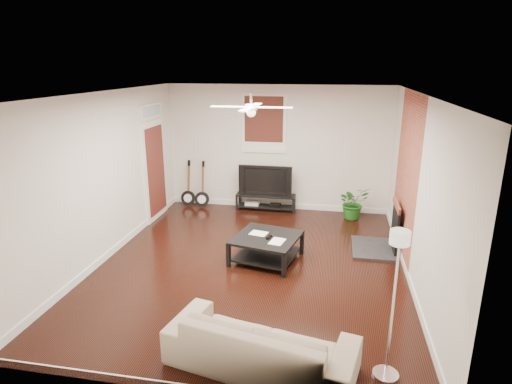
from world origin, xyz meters
TOP-DOWN VIEW (x-y plane):
  - room at (0.00, 0.00)m, footprint 5.01×6.01m
  - brick_accent at (2.49, 1.00)m, footprint 0.02×2.20m
  - fireplace at (2.20, 1.00)m, footprint 0.80×1.10m
  - window_back at (-0.30, 2.97)m, footprint 1.00×0.06m
  - door_left at (-2.46, 1.90)m, footprint 0.08×1.00m
  - tv_stand at (-0.22, 2.78)m, footprint 1.34×0.36m
  - tv at (-0.22, 2.80)m, footprint 1.20×0.16m
  - coffee_table at (0.21, 0.22)m, footprint 1.22×1.22m
  - sofa at (0.58, -2.44)m, footprint 2.19×1.22m
  - floor_lamp at (1.93, -2.34)m, footprint 0.33×0.33m
  - potted_plant at (1.72, 2.59)m, footprint 0.84×0.81m
  - guitar_left at (-2.06, 2.75)m, footprint 0.34×0.24m
  - guitar_right at (-1.71, 2.72)m, footprint 0.36×0.28m
  - ceiling_fan at (0.00, 0.00)m, footprint 1.24×1.24m

SIDE VIEW (x-z plane):
  - tv_stand at x=-0.22m, z-range 0.00..0.37m
  - coffee_table at x=0.21m, z-range 0.00..0.43m
  - sofa at x=0.58m, z-range 0.00..0.60m
  - potted_plant at x=1.72m, z-range 0.00..0.72m
  - fireplace at x=2.20m, z-range 0.00..0.92m
  - guitar_left at x=-2.06m, z-range 0.00..1.09m
  - guitar_right at x=-1.71m, z-range 0.00..1.09m
  - tv at x=-0.22m, z-range 0.38..1.07m
  - floor_lamp at x=1.93m, z-range 0.00..1.69m
  - door_left at x=-2.46m, z-range 0.00..2.50m
  - room at x=0.00m, z-range 0.00..2.80m
  - brick_accent at x=2.49m, z-range 0.00..2.80m
  - window_back at x=-0.30m, z-range 1.30..2.60m
  - ceiling_fan at x=0.00m, z-range 2.44..2.76m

